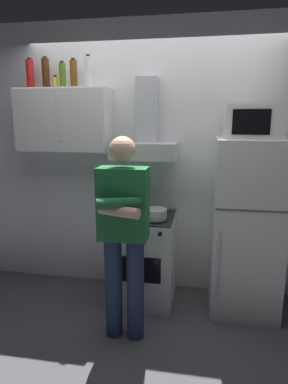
{
  "coord_description": "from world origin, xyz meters",
  "views": [
    {
      "loc": [
        0.47,
        -2.71,
        1.75
      ],
      "look_at": [
        0.0,
        0.0,
        1.15
      ],
      "focal_mm": 30.68,
      "sensor_mm": 36.0,
      "label": 1
    }
  ],
  "objects_px": {
    "person_standing": "(123,233)",
    "bottle_vodka_clear": "(88,72)",
    "upper_cabinet": "(65,121)",
    "bottle_soda_red": "(30,75)",
    "bottle_rum_dark": "(46,74)",
    "stove_oven": "(143,258)",
    "bottle_spice_jar": "(55,83)",
    "cooking_pot": "(155,214)",
    "bottle_olive_oil": "(62,76)",
    "range_hood": "(146,137)",
    "refrigerator": "(246,227)",
    "microwave": "(253,122)",
    "bottle_beer_brown": "(74,74)"
  },
  "relations": [
    {
      "from": "range_hood",
      "to": "cooking_pot",
      "type": "xyz_separation_m",
      "value": [
        0.13,
        -0.25,
        -0.68
      ]
    },
    {
      "from": "bottle_vodka_clear",
      "to": "bottle_rum_dark",
      "type": "xyz_separation_m",
      "value": [
        -0.46,
        0.08,
        0.01
      ]
    },
    {
      "from": "bottle_beer_brown",
      "to": "cooking_pot",
      "type": "bearing_deg",
      "value": -18.7
    },
    {
      "from": "stove_oven",
      "to": "range_hood",
      "type": "height_order",
      "value": "range_hood"
    },
    {
      "from": "bottle_rum_dark",
      "to": "microwave",
      "type": "bearing_deg",
      "value": -4.45
    },
    {
      "from": "bottle_vodka_clear",
      "to": "upper_cabinet",
      "type": "bearing_deg",
      "value": 173.36
    },
    {
      "from": "person_standing",
      "to": "bottle_vodka_clear",
      "type": "bearing_deg",
      "value": 124.46
    },
    {
      "from": "person_standing",
      "to": "range_hood",
      "type": "bearing_deg",
      "value": 86.09
    },
    {
      "from": "bottle_soda_red",
      "to": "bottle_beer_brown",
      "type": "distance_m",
      "value": 0.45
    },
    {
      "from": "stove_oven",
      "to": "bottle_vodka_clear",
      "type": "height_order",
      "value": "bottle_vodka_clear"
    },
    {
      "from": "upper_cabinet",
      "to": "cooking_pot",
      "type": "distance_m",
      "value": 1.27
    },
    {
      "from": "upper_cabinet",
      "to": "microwave",
      "type": "height_order",
      "value": "upper_cabinet"
    },
    {
      "from": "bottle_soda_red",
      "to": "stove_oven",
      "type": "bearing_deg",
      "value": -8.31
    },
    {
      "from": "cooking_pot",
      "to": "bottle_olive_oil",
      "type": "height_order",
      "value": "bottle_olive_oil"
    },
    {
      "from": "upper_cabinet",
      "to": "person_standing",
      "type": "relative_size",
      "value": 0.55
    },
    {
      "from": "bottle_soda_red",
      "to": "refrigerator",
      "type": "bearing_deg",
      "value": -4.56
    },
    {
      "from": "bottle_beer_brown",
      "to": "microwave",
      "type": "bearing_deg",
      "value": -4.96
    },
    {
      "from": "stove_oven",
      "to": "bottle_soda_red",
      "type": "bearing_deg",
      "value": 171.69
    },
    {
      "from": "person_standing",
      "to": "bottle_soda_red",
      "type": "bearing_deg",
      "value": 144.88
    },
    {
      "from": "cooking_pot",
      "to": "refrigerator",
      "type": "bearing_deg",
      "value": 8.32
    },
    {
      "from": "upper_cabinet",
      "to": "bottle_olive_oil",
      "type": "bearing_deg",
      "value": -61.17
    },
    {
      "from": "bottle_soda_red",
      "to": "bottle_rum_dark",
      "type": "bearing_deg",
      "value": 0.71
    },
    {
      "from": "upper_cabinet",
      "to": "stove_oven",
      "type": "xyz_separation_m",
      "value": [
        0.8,
        -0.13,
        -1.32
      ]
    },
    {
      "from": "upper_cabinet",
      "to": "bottle_spice_jar",
      "type": "bearing_deg",
      "value": 179.28
    },
    {
      "from": "refrigerator",
      "to": "upper_cabinet",
      "type": "bearing_deg",
      "value": 175.93
    },
    {
      "from": "bottle_olive_oil",
      "to": "bottle_rum_dark",
      "type": "bearing_deg",
      "value": 164.99
    },
    {
      "from": "bottle_rum_dark",
      "to": "bottle_olive_oil",
      "type": "bearing_deg",
      "value": -15.01
    },
    {
      "from": "stove_oven",
      "to": "bottle_beer_brown",
      "type": "height_order",
      "value": "bottle_beer_brown"
    },
    {
      "from": "upper_cabinet",
      "to": "bottle_soda_red",
      "type": "bearing_deg",
      "value": 173.04
    },
    {
      "from": "person_standing",
      "to": "bottle_rum_dark",
      "type": "bearing_deg",
      "value": 140.44
    },
    {
      "from": "upper_cabinet",
      "to": "bottle_soda_red",
      "type": "xyz_separation_m",
      "value": [
        -0.35,
        0.04,
        0.44
      ]
    },
    {
      "from": "upper_cabinet",
      "to": "bottle_spice_jar",
      "type": "distance_m",
      "value": 0.36
    },
    {
      "from": "range_hood",
      "to": "bottle_rum_dark",
      "type": "height_order",
      "value": "bottle_rum_dark"
    },
    {
      "from": "upper_cabinet",
      "to": "bottle_vodka_clear",
      "type": "xyz_separation_m",
      "value": [
        0.27,
        -0.03,
        0.44
      ]
    },
    {
      "from": "bottle_beer_brown",
      "to": "bottle_spice_jar",
      "type": "height_order",
      "value": "bottle_beer_brown"
    },
    {
      "from": "bottle_beer_brown",
      "to": "bottle_rum_dark",
      "type": "bearing_deg",
      "value": 178.46
    },
    {
      "from": "bottle_beer_brown",
      "to": "bottle_soda_red",
      "type": "bearing_deg",
      "value": 179.26
    },
    {
      "from": "cooking_pot",
      "to": "bottle_vodka_clear",
      "type": "height_order",
      "value": "bottle_vodka_clear"
    },
    {
      "from": "upper_cabinet",
      "to": "bottle_olive_oil",
      "type": "height_order",
      "value": "bottle_olive_oil"
    },
    {
      "from": "cooking_pot",
      "to": "bottle_soda_red",
      "type": "distance_m",
      "value": 1.82
    },
    {
      "from": "bottle_soda_red",
      "to": "upper_cabinet",
      "type": "bearing_deg",
      "value": -6.96
    },
    {
      "from": "refrigerator",
      "to": "bottle_rum_dark",
      "type": "xyz_separation_m",
      "value": [
        -1.94,
        0.17,
        1.39
      ]
    },
    {
      "from": "upper_cabinet",
      "to": "bottle_rum_dark",
      "type": "relative_size",
      "value": 3.0
    },
    {
      "from": "stove_oven",
      "to": "bottle_rum_dark",
      "type": "xyz_separation_m",
      "value": [
        -0.99,
        0.17,
        1.76
      ]
    },
    {
      "from": "upper_cabinet",
      "to": "cooking_pot",
      "type": "bearing_deg",
      "value": -14.73
    },
    {
      "from": "bottle_olive_oil",
      "to": "bottle_soda_red",
      "type": "relative_size",
      "value": 0.84
    },
    {
      "from": "bottle_rum_dark",
      "to": "bottle_beer_brown",
      "type": "bearing_deg",
      "value": -1.54
    },
    {
      "from": "refrigerator",
      "to": "range_hood",
      "type": "bearing_deg",
      "value": 172.45
    },
    {
      "from": "bottle_vodka_clear",
      "to": "bottle_olive_oil",
      "type": "xyz_separation_m",
      "value": [
        -0.27,
        0.02,
        -0.02
      ]
    },
    {
      "from": "upper_cabinet",
      "to": "refrigerator",
      "type": "height_order",
      "value": "upper_cabinet"
    }
  ]
}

